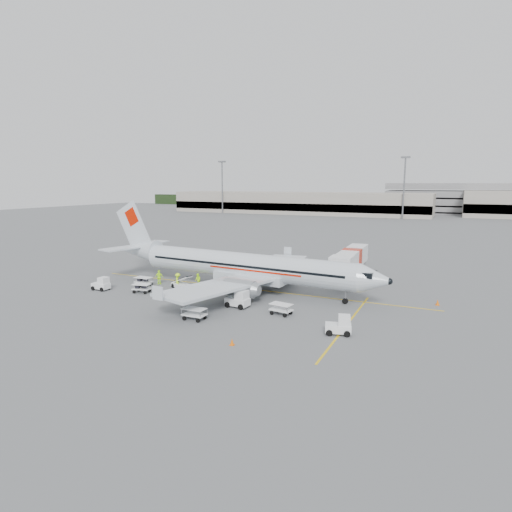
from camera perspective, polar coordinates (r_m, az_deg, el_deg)
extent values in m
plane|color=#56595B|center=(52.59, -0.92, -4.42)|extent=(360.00, 360.00, 0.00)
cube|color=yellow|center=(52.59, -0.92, -4.41)|extent=(44.00, 0.20, 0.01)
cube|color=yellow|center=(40.85, 12.14, -8.81)|extent=(0.20, 20.00, 0.01)
cone|color=#EB6107|center=(49.58, 23.06, -5.70)|extent=(0.39, 0.39, 0.64)
cone|color=#EB6107|center=(62.10, 3.76, -1.97)|extent=(0.36, 0.36, 0.59)
cone|color=#EB6107|center=(34.92, -3.22, -11.34)|extent=(0.35, 0.35, 0.58)
imported|color=#C0F917|center=(48.90, -7.29, -4.61)|extent=(0.69, 0.60, 1.60)
imported|color=#C0F917|center=(54.20, -7.76, -3.18)|extent=(1.01, 0.95, 1.66)
imported|color=#C0F917|center=(53.60, -10.38, -3.26)|extent=(1.29, 1.42, 1.91)
imported|color=#C0F917|center=(56.18, -12.78, -2.78)|extent=(1.16, 0.75, 1.84)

